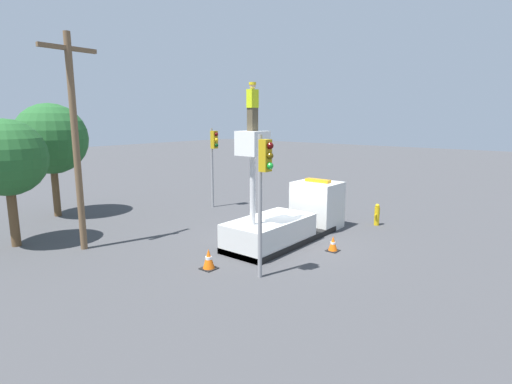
# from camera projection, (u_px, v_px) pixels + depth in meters

# --- Properties ---
(ground_plane) EXTENTS (120.00, 120.00, 0.00)m
(ground_plane) POSITION_uv_depth(u_px,v_px,m) (282.00, 241.00, 17.12)
(ground_plane) COLOR #424244
(bucket_truck) EXTENTS (6.68, 2.11, 4.74)m
(bucket_truck) POSITION_uv_depth(u_px,v_px,m) (290.00, 219.00, 17.42)
(bucket_truck) COLOR black
(bucket_truck) RESTS_ON ground
(worker) EXTENTS (0.40, 0.26, 1.75)m
(worker) POSITION_uv_depth(u_px,v_px,m) (253.00, 107.00, 14.58)
(worker) COLOR brown
(worker) RESTS_ON bucket_truck
(traffic_light_pole) EXTENTS (0.34, 0.57, 4.71)m
(traffic_light_pole) POSITION_uv_depth(u_px,v_px,m) (264.00, 178.00, 12.57)
(traffic_light_pole) COLOR gray
(traffic_light_pole) RESTS_ON ground
(traffic_light_across) EXTENTS (0.34, 0.57, 4.63)m
(traffic_light_across) POSITION_uv_depth(u_px,v_px,m) (214.00, 152.00, 23.02)
(traffic_light_across) COLOR gray
(traffic_light_across) RESTS_ON ground
(fire_hydrant) EXTENTS (0.49, 0.25, 1.08)m
(fire_hydrant) POSITION_uv_depth(u_px,v_px,m) (377.00, 215.00, 19.59)
(fire_hydrant) COLOR gold
(fire_hydrant) RESTS_ON ground
(traffic_cone_rear) EXTENTS (0.52, 0.52, 0.73)m
(traffic_cone_rear) POSITION_uv_depth(u_px,v_px,m) (209.00, 259.00, 13.94)
(traffic_cone_rear) COLOR black
(traffic_cone_rear) RESTS_ON ground
(traffic_cone_curbside) EXTENTS (0.46, 0.46, 0.61)m
(traffic_cone_curbside) POSITION_uv_depth(u_px,v_px,m) (333.00, 244.00, 15.83)
(traffic_cone_curbside) COLOR black
(traffic_cone_curbside) RESTS_ON ground
(tree_left_bg) EXTENTS (3.07, 3.07, 5.20)m
(tree_left_bg) POSITION_uv_depth(u_px,v_px,m) (7.00, 158.00, 15.84)
(tree_left_bg) COLOR brown
(tree_left_bg) RESTS_ON ground
(tree_right_bg) EXTENTS (3.67, 3.67, 5.98)m
(tree_right_bg) POSITION_uv_depth(u_px,v_px,m) (51.00, 139.00, 20.80)
(tree_right_bg) COLOR brown
(tree_right_bg) RESTS_ON ground
(utility_pole) EXTENTS (2.20, 0.26, 8.35)m
(utility_pole) POSITION_uv_depth(u_px,v_px,m) (75.00, 137.00, 15.33)
(utility_pole) COLOR brown
(utility_pole) RESTS_ON ground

